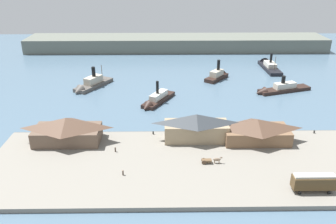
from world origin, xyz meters
TOP-DOWN VIEW (x-y plane):
  - ground_plane at (0.00, 0.00)m, footprint 320.00×320.00m
  - quay_promenade at (0.00, -22.00)m, footprint 110.00×36.00m
  - seawall_edge at (0.00, -3.60)m, footprint 110.00×0.80m
  - ferry_shed_east_terminal at (-36.46, -9.85)m, footprint 19.37×9.85m
  - ferry_shed_central_terminal at (1.32, -8.89)m, footprint 19.04×7.80m
  - ferry_shed_west_terminal at (18.92, -10.08)m, footprint 19.32×9.65m
  - street_tram at (26.03, -34.51)m, footprint 9.70×2.87m
  - horse_cart at (4.12, -22.31)m, footprint 5.50×1.32m
  - pedestrian_by_tram at (-18.49, -27.50)m, footprint 0.37×0.37m
  - pedestrian_standing_center at (-21.83, -15.98)m, footprint 0.38×0.38m
  - mooring_post_west at (38.34, -5.56)m, footprint 0.44×0.44m
  - mooring_post_east at (-11.52, -5.52)m, footprint 0.44×0.44m
  - ferry_approaching_east at (39.55, 34.10)m, footprint 25.24×12.21m
  - ferry_moored_west at (-39.77, 39.94)m, footprint 15.53×21.56m
  - ferry_departing_north at (17.11, 52.21)m, footprint 13.02×14.78m
  - ferry_approaching_west at (-11.26, 22.34)m, footprint 13.75×20.07m
  - ferry_moored_east at (45.21, 69.52)m, footprint 6.33×25.07m
  - far_headland at (0.00, 110.00)m, footprint 180.00×24.00m

SIDE VIEW (x-z plane):
  - ground_plane at x=0.00m, z-range 0.00..0.00m
  - seawall_edge at x=0.00m, z-range 0.00..1.00m
  - quay_promenade at x=0.00m, z-range 0.00..1.20m
  - ferry_approaching_east at x=39.55m, z-range -2.97..5.40m
  - ferry_moored_east at x=45.21m, z-range -3.97..6.50m
  - ferry_approaching_west at x=-11.26m, z-range -3.76..6.31m
  - ferry_moored_west at x=-39.77m, z-range -3.76..6.77m
  - mooring_post_west at x=38.34m, z-range 1.20..2.10m
  - mooring_post_east at x=-11.52m, z-range 1.20..2.10m
  - ferry_departing_north at x=17.11m, z-range -3.45..6.79m
  - pedestrian_by_tram at x=-18.49m, z-range 1.13..2.65m
  - pedestrian_standing_center at x=-21.83m, z-range 1.13..2.66m
  - horse_cart at x=4.12m, z-range 1.20..3.07m
  - street_tram at x=26.03m, z-range 1.56..5.94m
  - far_headland at x=0.00m, z-range 0.00..8.00m
  - ferry_shed_west_terminal at x=18.92m, z-range 1.26..8.27m
  - ferry_shed_east_terminal at x=-36.46m, z-range 1.26..8.96m
  - ferry_shed_central_terminal at x=1.32m, z-range 1.26..9.39m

